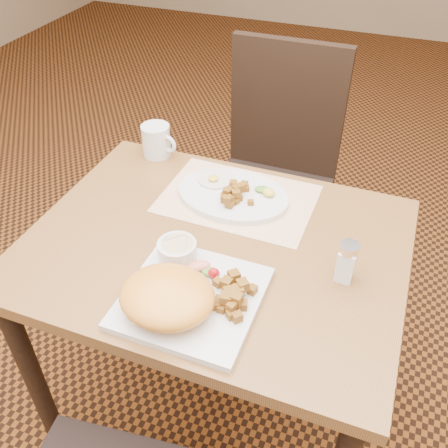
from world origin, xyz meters
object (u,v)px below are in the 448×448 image
chair_far (275,166)px  plate_square (192,298)px  coffee_mug (157,141)px  salt_shaker (347,261)px  plate_oval (233,195)px  table (215,274)px

chair_far → plate_square: 0.92m
coffee_mug → salt_shaker: bearing=-27.6°
coffee_mug → plate_square: bearing=-56.6°
plate_oval → coffee_mug: size_ratio=2.65×
chair_far → plate_oval: 0.56m
plate_oval → salt_shaker: 0.39m
chair_far → table: bearing=93.2°
chair_far → salt_shaker: bearing=116.3°
table → plate_square: (0.02, -0.19, 0.12)m
table → plate_oval: plate_oval is taller
plate_square → salt_shaker: salt_shaker is taller
table → plate_square: size_ratio=3.21×
chair_far → plate_oval: bearing=92.0°
chair_far → plate_square: bearing=94.1°
table → plate_square: plate_square is taller
plate_oval → coffee_mug: (-0.29, 0.13, 0.04)m
salt_shaker → plate_square: bearing=-148.1°
table → salt_shaker: 0.35m
chair_far → coffee_mug: bearing=54.9°
table → chair_far: chair_far is taller
plate_oval → table: bearing=-83.7°
plate_oval → coffee_mug: bearing=155.8°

